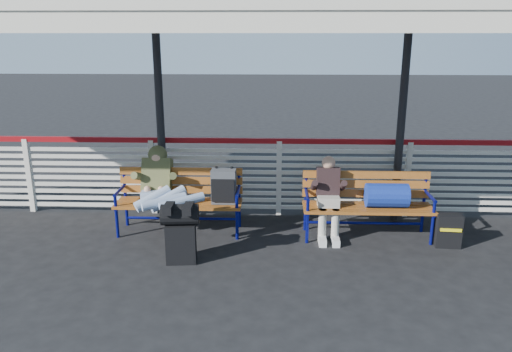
{
  "coord_description": "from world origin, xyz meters",
  "views": [
    {
      "loc": [
        -0.07,
        -5.64,
        2.8
      ],
      "look_at": [
        -0.33,
        1.0,
        0.89
      ],
      "focal_mm": 35.0,
      "sensor_mm": 36.0,
      "label": 1
    }
  ],
  "objects_px": {
    "bench_left": "(195,192)",
    "companion_person": "(328,197)",
    "bench_right": "(377,197)",
    "luggage_stack": "(181,231)",
    "traveler_man": "(164,194)",
    "suitcase_side": "(448,230)"
  },
  "relations": [
    {
      "from": "companion_person",
      "to": "suitcase_side",
      "type": "height_order",
      "value": "companion_person"
    },
    {
      "from": "luggage_stack",
      "to": "traveler_man",
      "type": "distance_m",
      "value": 0.81
    },
    {
      "from": "companion_person",
      "to": "bench_left",
      "type": "bearing_deg",
      "value": 176.46
    },
    {
      "from": "bench_left",
      "to": "suitcase_side",
      "type": "xyz_separation_m",
      "value": [
        3.5,
        -0.42,
        -0.37
      ]
    },
    {
      "from": "bench_right",
      "to": "companion_person",
      "type": "xyz_separation_m",
      "value": [
        -0.67,
        -0.01,
        0.0
      ]
    },
    {
      "from": "bench_right",
      "to": "companion_person",
      "type": "distance_m",
      "value": 0.67
    },
    {
      "from": "bench_left",
      "to": "bench_right",
      "type": "distance_m",
      "value": 2.57
    },
    {
      "from": "bench_right",
      "to": "traveler_man",
      "type": "relative_size",
      "value": 1.1
    },
    {
      "from": "bench_left",
      "to": "companion_person",
      "type": "distance_m",
      "value": 1.9
    },
    {
      "from": "traveler_man",
      "to": "suitcase_side",
      "type": "xyz_separation_m",
      "value": [
        3.87,
        -0.07,
        -0.45
      ]
    },
    {
      "from": "suitcase_side",
      "to": "traveler_man",
      "type": "bearing_deg",
      "value": -176.88
    },
    {
      "from": "bench_left",
      "to": "traveler_man",
      "type": "height_order",
      "value": "traveler_man"
    },
    {
      "from": "luggage_stack",
      "to": "companion_person",
      "type": "bearing_deg",
      "value": 20.14
    },
    {
      "from": "bench_left",
      "to": "traveler_man",
      "type": "distance_m",
      "value": 0.51
    },
    {
      "from": "bench_left",
      "to": "suitcase_side",
      "type": "distance_m",
      "value": 3.54
    },
    {
      "from": "bench_right",
      "to": "companion_person",
      "type": "relative_size",
      "value": 1.57
    },
    {
      "from": "bench_left",
      "to": "suitcase_side",
      "type": "bearing_deg",
      "value": -6.77
    },
    {
      "from": "bench_left",
      "to": "companion_person",
      "type": "bearing_deg",
      "value": -3.54
    },
    {
      "from": "suitcase_side",
      "to": "bench_left",
      "type": "bearing_deg",
      "value": 177.44
    },
    {
      "from": "suitcase_side",
      "to": "bench_right",
      "type": "bearing_deg",
      "value": 165.92
    },
    {
      "from": "luggage_stack",
      "to": "bench_left",
      "type": "relative_size",
      "value": 0.43
    },
    {
      "from": "traveler_man",
      "to": "companion_person",
      "type": "bearing_deg",
      "value": 5.64
    }
  ]
}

